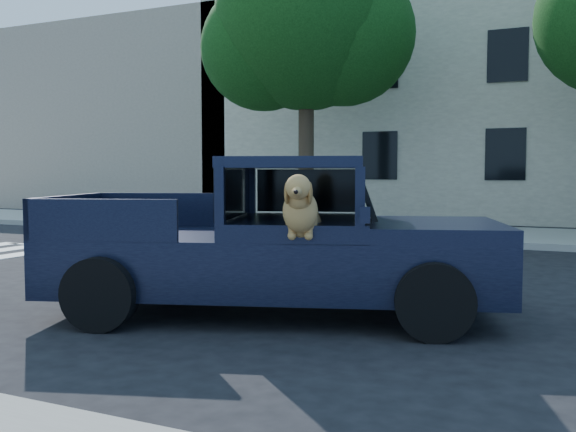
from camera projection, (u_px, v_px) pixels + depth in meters
ground at (295, 304)px, 8.08m from camera, size 120.00×120.00×0.00m
far_sidewalk at (443, 234)px, 16.40m from camera, size 60.00×4.00×0.15m
lane_stripes at (495, 275)px, 10.31m from camera, size 21.60×0.14×0.01m
street_tree_left at (308, 28)px, 18.06m from camera, size 6.00×5.20×8.60m
building_left at (144, 120)px, 29.04m from camera, size 12.00×6.00×8.00m
pickup_truck at (268, 262)px, 7.47m from camera, size 5.47×3.47×1.83m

